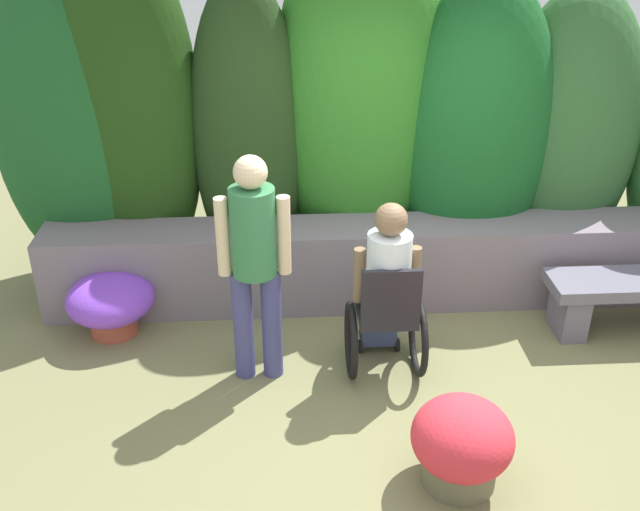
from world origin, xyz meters
TOP-DOWN VIEW (x-y plane):
  - ground_plane at (0.00, 0.00)m, footprint 10.24×10.24m
  - stone_retaining_wall at (0.00, 1.50)m, footprint 5.44×0.50m
  - hedge_backdrop at (-0.13, 2.08)m, footprint 6.59×1.17m
  - stone_bench at (1.92, 0.93)m, footprint 1.36×0.43m
  - person_in_wheelchair at (-0.08, 0.54)m, footprint 0.53×0.66m
  - person_standing_companion at (-0.98, 0.53)m, footprint 0.49×0.30m
  - flower_pot_purple_near at (-2.13, 1.13)m, footprint 0.67×0.67m
  - flower_pot_red_accent at (0.21, -0.60)m, footprint 0.60×0.60m

SIDE VIEW (x-z plane):
  - ground_plane at x=0.00m, z-range 0.00..0.00m
  - flower_pot_purple_near at x=-2.13m, z-range 0.03..0.52m
  - flower_pot_red_accent at x=0.21m, z-range 0.00..0.56m
  - stone_bench at x=1.92m, z-range 0.07..0.54m
  - stone_retaining_wall at x=0.00m, z-range 0.00..0.70m
  - person_in_wheelchair at x=-0.08m, z-range -0.04..1.29m
  - person_standing_companion at x=-0.98m, z-range 0.12..1.78m
  - hedge_backdrop at x=-0.13m, z-range -0.17..2.88m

